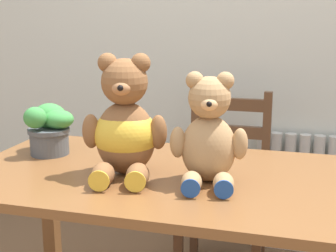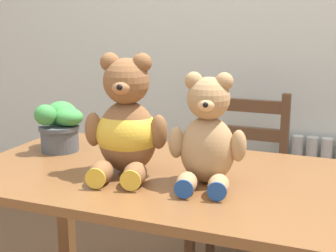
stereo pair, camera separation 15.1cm
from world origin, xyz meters
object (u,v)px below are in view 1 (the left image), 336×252
Objects in this scene: teddy_bear_left at (125,127)px; teddy_bear_right at (209,136)px; wooden_chair_behind at (225,187)px; potted_plant at (49,127)px.

teddy_bear_left is 1.14× the size of teddy_bear_right.
wooden_chair_behind is 0.93m from potted_plant.
teddy_bear_left is 0.41m from potted_plant.
teddy_bear_right is 0.67m from potted_plant.
wooden_chair_behind is at bearing -95.88° from teddy_bear_right.
wooden_chair_behind is 2.56× the size of teddy_bear_right.
wooden_chair_behind is at bearing 44.14° from potted_plant.
teddy_bear_left is at bearing -22.94° from potted_plant.
potted_plant is (-0.65, 0.16, -0.05)m from teddy_bear_right.
potted_plant is at bearing 44.14° from wooden_chair_behind.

